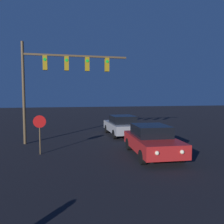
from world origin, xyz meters
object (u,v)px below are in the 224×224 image
Objects in this scene: car_near at (152,140)px; stop_sign at (40,128)px; car_far at (122,125)px; traffic_signal_mast at (59,73)px.

stop_sign reaches higher than car_near.
car_near is 5.85m from stop_sign.
car_near is at bearing -91.08° from car_far.
traffic_signal_mast is (-4.68, 4.26, 3.76)m from car_near.
stop_sign is (-5.64, 1.44, 0.63)m from car_near.
traffic_signal_mast reaches higher than car_far.
traffic_signal_mast is 3.29× the size of stop_sign.
traffic_signal_mast reaches higher than stop_sign.
stop_sign is at bearing -10.83° from car_near.
car_far is 7.20m from stop_sign.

